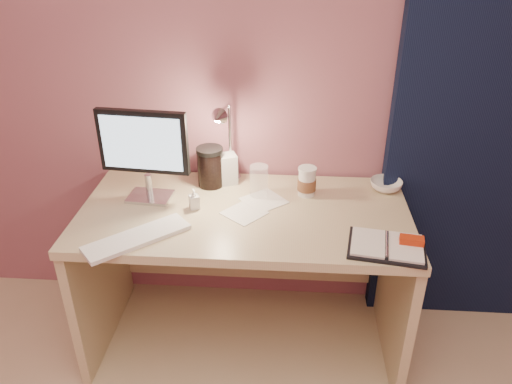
# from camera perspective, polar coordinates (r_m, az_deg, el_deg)

# --- Properties ---
(room) EXTENTS (3.50, 3.50, 3.50)m
(room) POSITION_cam_1_polar(r_m,az_deg,el_deg) (2.36, 23.40, 9.60)
(room) COLOR #C6B28E
(room) RESTS_ON ground
(desk) EXTENTS (1.40, 0.70, 0.73)m
(desk) POSITION_cam_1_polar(r_m,az_deg,el_deg) (2.30, -1.13, -6.06)
(desk) COLOR tan
(desk) RESTS_ON ground
(monitor) EXTENTS (0.39, 0.15, 0.41)m
(monitor) POSITION_cam_1_polar(r_m,az_deg,el_deg) (2.15, -12.63, 5.01)
(monitor) COLOR silver
(monitor) RESTS_ON desk
(keyboard) EXTENTS (0.39, 0.36, 0.02)m
(keyboard) POSITION_cam_1_polar(r_m,az_deg,el_deg) (1.98, -13.42, -5.10)
(keyboard) COLOR white
(keyboard) RESTS_ON desk
(planner) EXTENTS (0.31, 0.25, 0.04)m
(planner) POSITION_cam_1_polar(r_m,az_deg,el_deg) (1.94, 14.93, -5.94)
(planner) COLOR black
(planner) RESTS_ON desk
(paper_b) EXTENTS (0.21, 0.21, 0.00)m
(paper_b) POSITION_cam_1_polar(r_m,az_deg,el_deg) (2.10, -1.34, -2.40)
(paper_b) COLOR silver
(paper_b) RESTS_ON desk
(paper_c) EXTENTS (0.23, 0.23, 0.00)m
(paper_c) POSITION_cam_1_polar(r_m,az_deg,el_deg) (2.19, 0.89, -0.98)
(paper_c) COLOR silver
(paper_c) RESTS_ON desk
(coffee_cup) EXTENTS (0.08, 0.08, 0.13)m
(coffee_cup) POSITION_cam_1_polar(r_m,az_deg,el_deg) (2.22, 5.83, 1.13)
(coffee_cup) COLOR silver
(coffee_cup) RESTS_ON desk
(clear_cup) EXTENTS (0.08, 0.08, 0.14)m
(clear_cup) POSITION_cam_1_polar(r_m,az_deg,el_deg) (2.20, 0.33, 1.26)
(clear_cup) COLOR white
(clear_cup) RESTS_ON desk
(bowl) EXTENTS (0.17, 0.17, 0.05)m
(bowl) POSITION_cam_1_polar(r_m,az_deg,el_deg) (2.34, 14.65, 0.75)
(bowl) COLOR silver
(bowl) RESTS_ON desk
(lotion_bottle) EXTENTS (0.05, 0.05, 0.09)m
(lotion_bottle) POSITION_cam_1_polar(r_m,az_deg,el_deg) (2.13, -7.09, -0.79)
(lotion_bottle) COLOR silver
(lotion_bottle) RESTS_ON desk
(dark_jar) EXTENTS (0.12, 0.12, 0.17)m
(dark_jar) POSITION_cam_1_polar(r_m,az_deg,el_deg) (2.29, -5.24, 2.66)
(dark_jar) COLOR black
(dark_jar) RESTS_ON desk
(product_box) EXTENTS (0.12, 0.11, 0.14)m
(product_box) POSITION_cam_1_polar(r_m,az_deg,el_deg) (2.31, -3.45, 2.63)
(product_box) COLOR silver
(product_box) RESTS_ON desk
(desk_lamp) EXTENTS (0.12, 0.25, 0.40)m
(desk_lamp) POSITION_cam_1_polar(r_m,az_deg,el_deg) (2.18, -2.84, 6.14)
(desk_lamp) COLOR silver
(desk_lamp) RESTS_ON desk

